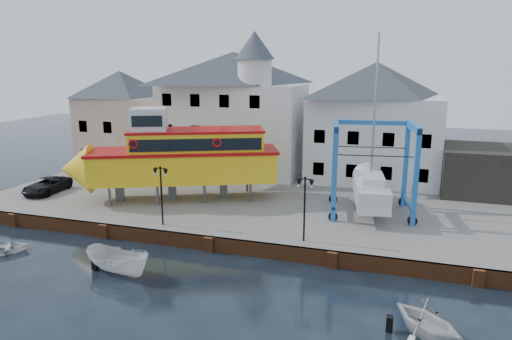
% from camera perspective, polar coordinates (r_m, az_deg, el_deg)
% --- Properties ---
extents(ground, '(140.00, 140.00, 0.00)m').
position_cam_1_polar(ground, '(30.42, -5.85, -10.09)').
color(ground, black).
rests_on(ground, ground).
extents(hardstanding, '(44.00, 22.00, 1.00)m').
position_cam_1_polar(hardstanding, '(39.99, 0.35, -3.57)').
color(hardstanding, '#665F5A').
rests_on(hardstanding, ground).
extents(quay_wall, '(44.00, 0.47, 1.00)m').
position_cam_1_polar(quay_wall, '(30.32, -5.80, -9.14)').
color(quay_wall, brown).
rests_on(quay_wall, ground).
extents(building_pink, '(8.00, 7.00, 10.30)m').
position_cam_1_polar(building_pink, '(52.86, -16.39, 6.22)').
color(building_pink, tan).
rests_on(building_pink, hardstanding).
extents(building_white_main, '(14.00, 8.30, 14.00)m').
position_cam_1_polar(building_white_main, '(47.12, -2.68, 7.43)').
color(building_white_main, white).
rests_on(building_white_main, hardstanding).
extents(building_white_right, '(12.00, 8.00, 11.20)m').
position_cam_1_polar(building_white_right, '(45.01, 14.53, 5.82)').
color(building_white_right, white).
rests_on(building_white_right, hardstanding).
extents(shed_dark, '(8.00, 7.00, 4.00)m').
position_cam_1_polar(shed_dark, '(44.24, 27.13, -0.06)').
color(shed_dark, black).
rests_on(shed_dark, hardstanding).
extents(lamp_post_left, '(1.12, 0.32, 4.20)m').
position_cam_1_polar(lamp_post_left, '(31.83, -11.81, -1.32)').
color(lamp_post_left, black).
rests_on(lamp_post_left, hardstanding).
extents(lamp_post_right, '(1.12, 0.32, 4.20)m').
position_cam_1_polar(lamp_post_right, '(28.42, 6.13, -2.84)').
color(lamp_post_right, black).
rests_on(lamp_post_right, hardstanding).
extents(tour_boat, '(17.57, 10.78, 7.57)m').
position_cam_1_polar(tour_boat, '(37.88, -10.52, 1.62)').
color(tour_boat, '#59595E').
rests_on(tour_boat, hardstanding).
extents(travel_lift, '(6.73, 8.90, 13.11)m').
position_cam_1_polar(travel_lift, '(35.68, 14.08, -1.53)').
color(travel_lift, '#1862A3').
rests_on(travel_lift, hardstanding).
extents(van, '(2.57, 4.92, 1.32)m').
position_cam_1_polar(van, '(43.76, -24.65, -1.74)').
color(van, black).
rests_on(van, hardstanding).
extents(motorboat_a, '(4.69, 2.42, 1.73)m').
position_cam_1_polar(motorboat_a, '(28.48, -16.76, -12.27)').
color(motorboat_a, silver).
rests_on(motorboat_a, ground).
extents(motorboat_c, '(4.68, 4.64, 1.87)m').
position_cam_1_polar(motorboat_c, '(23.03, 20.49, -18.97)').
color(motorboat_c, silver).
rests_on(motorboat_c, ground).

